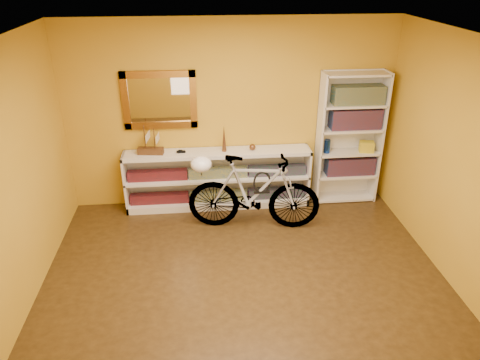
{
  "coord_description": "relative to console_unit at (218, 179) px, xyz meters",
  "views": [
    {
      "loc": [
        -0.44,
        -3.87,
        3.23
      ],
      "look_at": [
        0.0,
        0.7,
        0.95
      ],
      "focal_mm": 33.38,
      "sensor_mm": 36.0,
      "label": 1
    }
  ],
  "objects": [
    {
      "name": "floor",
      "position": [
        0.21,
        -1.81,
        -0.43
      ],
      "size": [
        4.5,
        4.0,
        0.01
      ],
      "primitive_type": "cube",
      "color": "#301F0D",
      "rests_on": "ground"
    },
    {
      "name": "ceiling",
      "position": [
        0.21,
        -1.81,
        2.18
      ],
      "size": [
        4.5,
        4.0,
        0.01
      ],
      "primitive_type": "cube",
      "color": "silver",
      "rests_on": "ground"
    },
    {
      "name": "back_wall",
      "position": [
        0.21,
        0.19,
        0.88
      ],
      "size": [
        4.5,
        0.01,
        2.6
      ],
      "primitive_type": "cube",
      "color": "#BF8E1C",
      "rests_on": "ground"
    },
    {
      "name": "left_wall",
      "position": [
        -2.05,
        -1.81,
        0.88
      ],
      "size": [
        0.01,
        4.0,
        2.6
      ],
      "primitive_type": "cube",
      "color": "#BF8E1C",
      "rests_on": "ground"
    },
    {
      "name": "right_wall",
      "position": [
        2.46,
        -1.81,
        0.88
      ],
      "size": [
        0.01,
        4.0,
        2.6
      ],
      "primitive_type": "cube",
      "color": "#BF8E1C",
      "rests_on": "ground"
    },
    {
      "name": "gilt_mirror",
      "position": [
        -0.74,
        0.15,
        1.12
      ],
      "size": [
        0.98,
        0.06,
        0.78
      ],
      "primitive_type": "cube",
      "color": "brown",
      "rests_on": "back_wall"
    },
    {
      "name": "wall_socket",
      "position": [
        1.11,
        0.17,
        -0.17
      ],
      "size": [
        0.09,
        0.02,
        0.09
      ],
      "primitive_type": "cube",
      "color": "silver",
      "rests_on": "back_wall"
    },
    {
      "name": "console_unit",
      "position": [
        0.0,
        0.0,
        0.0
      ],
      "size": [
        2.6,
        0.35,
        0.85
      ],
      "primitive_type": null,
      "color": "silver",
      "rests_on": "floor"
    },
    {
      "name": "cd_row_lower",
      "position": [
        0.0,
        -0.02,
        -0.26
      ],
      "size": [
        2.5,
        0.13,
        0.14
      ],
      "primitive_type": "cube",
      "color": "black",
      "rests_on": "console_unit"
    },
    {
      "name": "cd_row_upper",
      "position": [
        0.0,
        -0.02,
        0.11
      ],
      "size": [
        2.5,
        0.13,
        0.14
      ],
      "primitive_type": "cube",
      "color": "navy",
      "rests_on": "console_unit"
    },
    {
      "name": "model_ship",
      "position": [
        -0.91,
        0.0,
        0.63
      ],
      "size": [
        0.36,
        0.18,
        0.41
      ],
      "primitive_type": null,
      "rotation": [
        0.0,
        0.0,
        -0.14
      ],
      "color": "#3D2411",
      "rests_on": "console_unit"
    },
    {
      "name": "toy_car",
      "position": [
        -0.5,
        0.0,
        0.43
      ],
      "size": [
        0.0,
        0.0,
        0.0
      ],
      "primitive_type": "imported",
      "rotation": [
        0.0,
        0.0,
        1.64
      ],
      "color": "black",
      "rests_on": "console_unit"
    },
    {
      "name": "bronze_ornament",
      "position": [
        0.09,
        0.0,
        0.61
      ],
      "size": [
        0.06,
        0.06,
        0.38
      ],
      "primitive_type": "cone",
      "color": "brown",
      "rests_on": "console_unit"
    },
    {
      "name": "decorative_orb",
      "position": [
        0.49,
        0.0,
        0.47
      ],
      "size": [
        0.09,
        0.09,
        0.09
      ],
      "primitive_type": "sphere",
      "color": "brown",
      "rests_on": "console_unit"
    },
    {
      "name": "bookcase",
      "position": [
        1.87,
        0.03,
        0.52
      ],
      "size": [
        0.9,
        0.3,
        1.9
      ],
      "primitive_type": null,
      "color": "silver",
      "rests_on": "floor"
    },
    {
      "name": "book_row_a",
      "position": [
        1.92,
        0.03,
        0.12
      ],
      "size": [
        0.7,
        0.22,
        0.26
      ],
      "primitive_type": "cube",
      "color": "maroon",
      "rests_on": "bookcase"
    },
    {
      "name": "book_row_b",
      "position": [
        1.92,
        0.03,
        0.83
      ],
      "size": [
        0.7,
        0.22,
        0.28
      ],
      "primitive_type": "cube",
      "color": "maroon",
      "rests_on": "bookcase"
    },
    {
      "name": "book_row_c",
      "position": [
        1.92,
        0.03,
        1.16
      ],
      "size": [
        0.7,
        0.22,
        0.25
      ],
      "primitive_type": "cube",
      "color": "#1B4F61",
      "rests_on": "bookcase"
    },
    {
      "name": "travel_mug",
      "position": [
        1.55,
        0.01,
        0.44
      ],
      "size": [
        0.09,
        0.09,
        0.2
      ],
      "primitive_type": "cylinder",
      "color": "navy",
      "rests_on": "bookcase"
    },
    {
      "name": "red_tin",
      "position": [
        1.67,
        0.06,
        1.13
      ],
      "size": [
        0.17,
        0.17,
        0.19
      ],
      "primitive_type": "cube",
      "rotation": [
        0.0,
        0.0,
        0.14
      ],
      "color": "maroon",
      "rests_on": "bookcase"
    },
    {
      "name": "yellow_bag",
      "position": [
        2.12,
        -0.01,
        0.42
      ],
      "size": [
        0.22,
        0.17,
        0.15
      ],
      "primitive_type": "cube",
      "rotation": [
        0.0,
        0.0,
        -0.19
      ],
      "color": "gold",
      "rests_on": "bookcase"
    },
    {
      "name": "bicycle",
      "position": [
        0.43,
        -0.63,
        0.09
      ],
      "size": [
        0.69,
        1.8,
        1.03
      ],
      "primitive_type": "imported",
      "rotation": [
        0.0,
        0.0,
        1.43
      ],
      "color": "silver",
      "rests_on": "floor"
    },
    {
      "name": "helmet",
      "position": [
        -0.23,
        -0.54,
        0.48
      ],
      "size": [
        0.27,
        0.26,
        0.2
      ],
      "primitive_type": "ellipsoid",
      "color": "white",
      "rests_on": "bicycle"
    },
    {
      "name": "u_lock",
      "position": [
        0.53,
        -0.65,
        0.25
      ],
      "size": [
        0.23,
        0.02,
        0.23
      ],
      "primitive_type": "torus",
      "rotation": [
        1.57,
        0.0,
        0.0
      ],
      "color": "black",
      "rests_on": "bicycle"
    }
  ]
}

